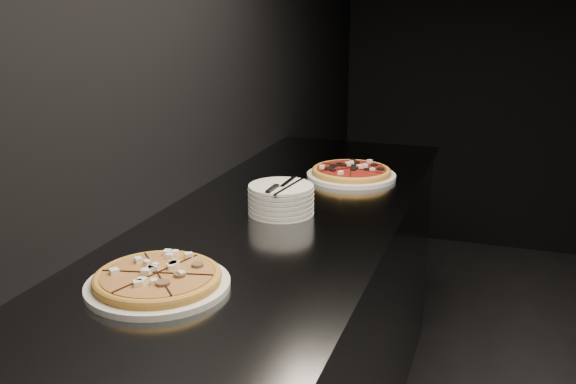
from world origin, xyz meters
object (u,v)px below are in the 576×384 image
(counter, at_px, (271,357))
(pizza_tomato, at_px, (351,172))
(plate_stack, at_px, (281,199))
(ramekin, at_px, (295,189))
(cutlery, at_px, (282,186))
(pizza_mushroom, at_px, (158,280))

(counter, distance_m, pizza_tomato, 0.76)
(plate_stack, xyz_separation_m, ramekin, (-0.00, 0.16, -0.01))
(cutlery, bearing_deg, plate_stack, 118.21)
(counter, bearing_deg, ramekin, 90.90)
(pizza_tomato, distance_m, ramekin, 0.34)
(cutlery, xyz_separation_m, ramekin, (-0.01, 0.17, -0.06))
(pizza_tomato, bearing_deg, cutlery, -101.79)
(cutlery, bearing_deg, counter, -95.53)
(cutlery, bearing_deg, pizza_tomato, 78.80)
(counter, relative_size, pizza_tomato, 6.46)
(cutlery, relative_size, ramekin, 2.90)
(ramekin, bearing_deg, counter, -89.10)
(counter, distance_m, ramekin, 0.56)
(counter, distance_m, cutlery, 0.56)
(pizza_mushroom, height_order, ramekin, ramekin)
(pizza_mushroom, relative_size, ramekin, 4.82)
(pizza_mushroom, bearing_deg, pizza_tomato, 79.63)
(pizza_mushroom, height_order, pizza_tomato, same)
(pizza_tomato, relative_size, plate_stack, 1.85)
(counter, xyz_separation_m, ramekin, (-0.00, 0.25, 0.49))
(pizza_mushroom, height_order, plate_stack, plate_stack)
(counter, relative_size, cutlery, 11.32)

